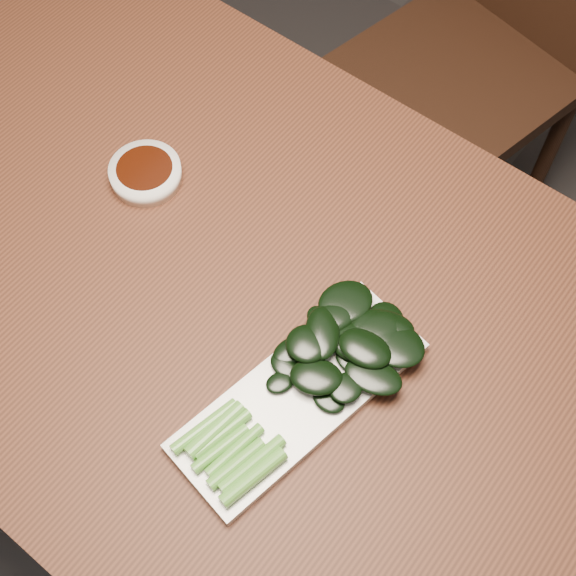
# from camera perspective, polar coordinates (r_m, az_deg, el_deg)

# --- Properties ---
(ground) EXTENTS (6.00, 6.00, 0.00)m
(ground) POSITION_cam_1_polar(r_m,az_deg,el_deg) (1.74, -1.63, -12.60)
(ground) COLOR #2E2C2C
(ground) RESTS_ON ground
(table) EXTENTS (1.40, 0.80, 0.75)m
(table) POSITION_cam_1_polar(r_m,az_deg,el_deg) (1.11, -2.50, -2.57)
(table) COLOR #472314
(table) RESTS_ON ground
(chair_far) EXTENTS (0.49, 0.49, 0.89)m
(chair_far) POSITION_cam_1_polar(r_m,az_deg,el_deg) (1.76, 13.99, 16.81)
(chair_far) COLOR black
(chair_far) RESTS_ON ground
(sauce_bowl) EXTENTS (0.10, 0.10, 0.03)m
(sauce_bowl) POSITION_cam_1_polar(r_m,az_deg,el_deg) (1.15, -10.09, 8.05)
(sauce_bowl) COLOR white
(sauce_bowl) RESTS_ON table
(serving_plate) EXTENTS (0.18, 0.34, 0.01)m
(serving_plate) POSITION_cam_1_polar(r_m,az_deg,el_deg) (0.98, 0.80, -7.65)
(serving_plate) COLOR white
(serving_plate) RESTS_ON table
(gai_lan) EXTENTS (0.18, 0.34, 0.03)m
(gai_lan) POSITION_cam_1_polar(r_m,az_deg,el_deg) (0.97, 2.91, -5.30)
(gai_lan) COLOR #5AA137
(gai_lan) RESTS_ON serving_plate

